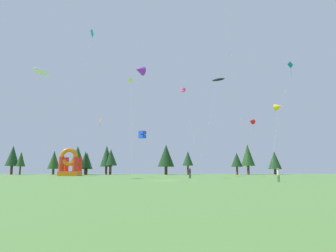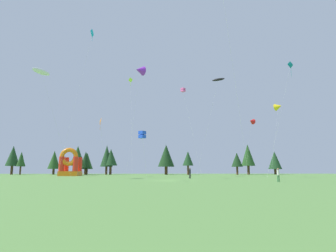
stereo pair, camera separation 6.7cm
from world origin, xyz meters
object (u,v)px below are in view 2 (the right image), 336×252
kite_yellow_delta (278,107)px  inflatable_red_slide (70,165)px  kite_pink_box (183,90)px  kite_black_parafoil (218,80)px  kite_white_parafoil (41,72)px  kite_blue_box (142,135)px  kite_cyan_diamond (93,34)px  kite_teal_diamond (291,66)px  kite_red_delta (252,121)px  person_far_side (190,172)px  kite_lime_diamond (131,82)px  kite_orange_diamond (100,122)px  person_midfield (278,174)px  kite_purple_delta (140,70)px

kite_yellow_delta → inflatable_red_slide: 49.38m
kite_pink_box → kite_black_parafoil: 12.18m
kite_white_parafoil → kite_pink_box: bearing=29.7°
kite_black_parafoil → kite_pink_box: bearing=118.9°
kite_yellow_delta → kite_white_parafoil: kite_white_parafoil is taller
kite_pink_box → kite_blue_box: 28.45m
kite_yellow_delta → kite_cyan_diamond: 39.73m
kite_teal_diamond → kite_cyan_diamond: 35.39m
kite_pink_box → kite_red_delta: bearing=2.1°
person_far_side → kite_teal_diamond: bearing=171.3°
kite_pink_box → kite_lime_diamond: kite_lime_diamond is taller
kite_blue_box → kite_orange_diamond: (-10.29, 20.98, 5.35)m
kite_lime_diamond → kite_red_delta: 29.02m
kite_orange_diamond → inflatable_red_slide: 15.40m
kite_teal_diamond → kite_cyan_diamond: kite_cyan_diamond is taller
inflatable_red_slide → kite_red_delta: bearing=-7.3°
kite_teal_diamond → kite_cyan_diamond: size_ratio=0.78×
kite_red_delta → kite_blue_box: bearing=-134.3°
kite_pink_box → kite_white_parafoil: kite_pink_box is taller
kite_cyan_diamond → person_midfield: size_ratio=15.19×
kite_lime_diamond → kite_orange_diamond: (-6.41, -0.10, -9.00)m
kite_black_parafoil → inflatable_red_slide: 40.09m
kite_yellow_delta → kite_teal_diamond: (-2.08, -10.47, 4.87)m
kite_yellow_delta → kite_white_parafoil: bearing=-168.4°
kite_pink_box → person_far_side: size_ratio=11.12×
kite_white_parafoil → kite_red_delta: size_ratio=1.43×
kite_white_parafoil → kite_yellow_delta: bearing=11.6°
kite_blue_box → person_far_side: 13.90m
kite_yellow_delta → person_midfield: bearing=-115.6°
kite_cyan_diamond → kite_orange_diamond: size_ratio=2.11×
person_midfield → inflatable_red_slide: bearing=-29.2°
kite_lime_diamond → inflatable_red_slide: (-15.00, 8.83, -18.14)m
kite_white_parafoil → kite_lime_diamond: bearing=40.3°
kite_purple_delta → kite_blue_box: (2.09, -23.16, -17.78)m
kite_purple_delta → kite_cyan_diamond: size_ratio=0.97×
kite_yellow_delta → kite_black_parafoil: 15.27m
kite_cyan_diamond → person_midfield: 37.81m
person_midfield → kite_purple_delta: bearing=-40.4°
kite_red_delta → person_midfield: kite_red_delta is taller
kite_lime_diamond → kite_cyan_diamond: size_ratio=0.83×
kite_pink_box → person_midfield: (9.42, -26.88, -18.63)m
kite_teal_diamond → kite_orange_diamond: (-35.77, 13.10, -7.89)m
person_midfield → person_far_side: size_ratio=0.94×
kite_blue_box → kite_lime_diamond: (-3.88, 21.08, 14.35)m
kite_cyan_diamond → kite_red_delta: size_ratio=1.95×
kite_yellow_delta → inflatable_red_slide: kite_yellow_delta is taller
person_far_side → inflatable_red_slide: (-26.59, 19.58, 1.40)m
kite_blue_box → kite_cyan_diamond: 22.71m
person_far_side → kite_lime_diamond: bearing=-43.7°
kite_pink_box → kite_red_delta: (15.88, 0.58, -7.11)m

